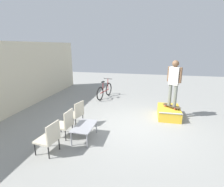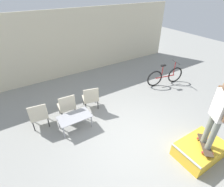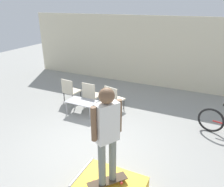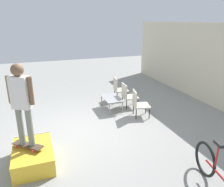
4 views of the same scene
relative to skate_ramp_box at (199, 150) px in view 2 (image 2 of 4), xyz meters
name	(u,v)px [view 2 (image 2 of 4)]	position (x,y,z in m)	size (l,w,h in m)	color
ground_plane	(135,142)	(-1.16, 1.24, -0.20)	(24.00, 24.00, 0.00)	gray
house_wall_back	(66,45)	(-1.16, 6.40, 1.30)	(12.00, 0.06, 3.00)	beige
skate_ramp_box	(199,150)	(0.00, 0.00, 0.00)	(1.28, 0.85, 0.42)	gold
skateboard_on_ramp	(205,145)	(-0.02, -0.08, 0.28)	(0.63, 0.68, 0.07)	#473828
person_skater	(219,111)	(-0.02, -0.08, 1.36)	(0.37, 0.50, 1.80)	gray
coffee_table	(75,118)	(-2.37, 2.72, 0.20)	(1.00, 0.58, 0.45)	#9E9EA3
patio_chair_left	(39,115)	(-3.27, 3.36, 0.28)	(0.58, 0.58, 0.90)	black
patio_chair_center	(67,105)	(-2.37, 3.36, 0.28)	(0.55, 0.55, 0.90)	black
patio_chair_right	(91,97)	(-1.50, 3.37, 0.28)	(0.63, 0.63, 0.90)	black
bicycle	(165,76)	(2.11, 3.24, 0.19)	(1.77, 0.56, 1.02)	black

